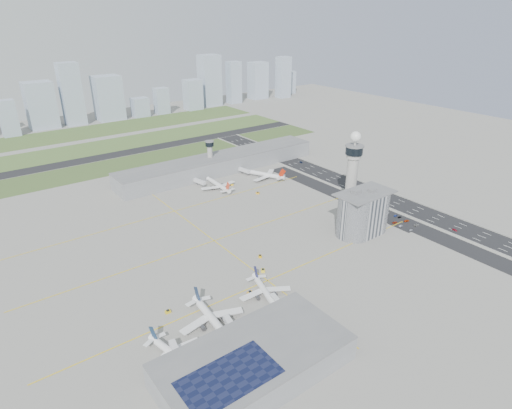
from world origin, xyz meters
TOP-DOWN VIEW (x-y plane):
  - ground at (0.00, 0.00)m, footprint 1000.00×1000.00m
  - grass_strip_0 at (-20.00, 225.00)m, footprint 480.00×50.00m
  - grass_strip_1 at (-20.00, 300.00)m, footprint 480.00×60.00m
  - grass_strip_2 at (-20.00, 380.00)m, footprint 480.00×70.00m
  - runway at (-20.00, 262.00)m, footprint 480.00×22.00m
  - highway at (115.00, 0.00)m, footprint 28.00×500.00m
  - barrier_left at (101.00, 0.00)m, footprint 0.60×500.00m
  - barrier_right at (129.00, 0.00)m, footprint 0.60×500.00m
  - landside_road at (90.00, -10.00)m, footprint 18.00×260.00m
  - parking_lot at (88.00, -22.00)m, footprint 20.00×44.00m
  - taxiway_line_h_0 at (-40.00, -30.00)m, footprint 260.00×0.60m
  - taxiway_line_h_1 at (-40.00, 30.00)m, footprint 260.00×0.60m
  - taxiway_line_h_2 at (-40.00, 90.00)m, footprint 260.00×0.60m
  - taxiway_line_v at (-40.00, 30.00)m, footprint 0.60×260.00m
  - control_tower at (72.00, 8.00)m, footprint 14.00×14.00m
  - secondary_tower at (30.00, 150.00)m, footprint 8.60×8.60m
  - admin_building at (51.99, -22.00)m, footprint 42.00×24.00m
  - terminal_pier at (40.00, 148.00)m, footprint 210.00×32.00m
  - near_terminal at (-88.07, -82.02)m, footprint 84.00×42.00m
  - airplane_near_a at (-112.89, -53.86)m, footprint 35.98×40.04m
  - airplane_near_b at (-86.29, -44.02)m, footprint 38.38×44.02m
  - airplane_near_c at (-50.39, -41.73)m, footprint 39.11×42.81m
  - airplane_far_a at (13.89, 110.91)m, footprint 35.84×41.55m
  - airplane_far_b at (63.15, 106.55)m, footprint 50.68×53.77m
  - jet_bridge_near_0 at (-113.00, -61.00)m, footprint 5.39×14.31m
  - jet_bridge_near_1 at (-83.00, -61.00)m, footprint 5.39×14.31m
  - jet_bridge_near_2 at (-53.00, -61.00)m, footprint 5.39×14.31m
  - jet_bridge_far_0 at (2.00, 132.00)m, footprint 5.39×14.31m
  - jet_bridge_far_1 at (52.00, 132.00)m, footprint 5.39×14.31m
  - tug_0 at (-100.39, -21.74)m, footprint 3.08×2.23m
  - tug_1 at (-55.82, -34.21)m, footprint 3.08×2.13m
  - tug_2 at (-36.25, -20.69)m, footprint 3.66×3.95m
  - tug_3 at (-27.51, -6.27)m, footprint 3.04×3.34m
  - tug_4 at (27.87, 109.27)m, footprint 3.49×3.94m
  - tug_5 at (34.42, 78.68)m, footprint 3.52×3.77m
  - car_lot_0 at (82.70, -42.49)m, footprint 3.35×1.66m
  - car_lot_1 at (82.01, -34.31)m, footprint 3.69×1.39m
  - car_lot_2 at (83.24, -28.11)m, footprint 4.50×2.42m
  - car_lot_3 at (82.12, -19.76)m, footprint 4.43×2.16m
  - car_lot_4 at (82.42, -14.16)m, footprint 3.67×1.54m
  - car_lot_5 at (82.52, -4.25)m, footprint 3.39×1.29m
  - car_lot_6 at (92.61, -40.36)m, footprint 4.68×2.21m
  - car_lot_7 at (92.70, -31.62)m, footprint 4.65×2.48m
  - car_lot_8 at (93.92, -24.53)m, footprint 3.53×1.62m
  - car_lot_9 at (93.42, -21.16)m, footprint 3.87×1.74m
  - car_lot_10 at (91.91, -13.90)m, footprint 4.85×2.74m
  - car_lot_11 at (92.23, -5.09)m, footprint 3.78×1.64m
  - car_hw_0 at (108.12, -61.56)m, footprint 1.75×3.77m
  - car_hw_1 at (113.89, 41.67)m, footprint 1.65×3.61m
  - car_hw_2 at (121.30, 118.45)m, footprint 2.62×4.52m
  - car_hw_4 at (108.11, 179.18)m, footprint 1.86×3.63m
  - skyline_bldg_6 at (-102.68, 417.90)m, footprint 20.04×16.03m
  - skyline_bldg_7 at (-59.44, 436.89)m, footprint 35.76×28.61m
  - skyline_bldg_8 at (-19.42, 431.56)m, footprint 26.33×21.06m
  - skyline_bldg_9 at (30.27, 432.32)m, footprint 36.96×29.57m
  - skyline_bldg_10 at (73.27, 423.68)m, footprint 23.01×18.41m
  - skyline_bldg_11 at (108.28, 423.34)m, footprint 20.22×16.18m
  - skyline_bldg_12 at (162.17, 421.29)m, footprint 26.14×20.92m
  - skyline_bldg_13 at (201.27, 433.27)m, footprint 32.26×25.81m
  - skyline_bldg_14 at (244.74, 426.38)m, footprint 21.59×17.28m
  - skyline_bldg_15 at (302.83, 435.54)m, footprint 30.25×24.20m
  - skyline_bldg_16 at (345.49, 415.96)m, footprint 23.04×18.43m
  - skyline_bldg_17 at (382.05, 443.29)m, footprint 22.64×18.11m

SIDE VIEW (x-z plane):
  - ground at x=0.00m, z-range 0.00..0.00m
  - taxiway_line_h_0 at x=-40.00m, z-range 0.00..0.01m
  - taxiway_line_h_1 at x=-40.00m, z-range 0.00..0.01m
  - taxiway_line_h_2 at x=-40.00m, z-range 0.00..0.01m
  - taxiway_line_v at x=-40.00m, z-range 0.00..0.01m
  - grass_strip_0 at x=-20.00m, z-range 0.00..0.08m
  - grass_strip_1 at x=-20.00m, z-range 0.00..0.08m
  - grass_strip_2 at x=-20.00m, z-range 0.00..0.08m
  - landside_road at x=90.00m, z-range 0.00..0.08m
  - highway at x=115.00m, z-range 0.00..0.10m
  - parking_lot at x=88.00m, z-range 0.00..0.10m
  - runway at x=-20.00m, z-range 0.01..0.11m
  - car_lot_11 at x=92.23m, z-range 0.00..1.08m
  - car_lot_0 at x=82.70m, z-range 0.00..1.10m
  - car_lot_5 at x=82.52m, z-range 0.00..1.10m
  - car_hw_1 at x=113.89m, z-range 0.00..1.15m
  - car_lot_8 at x=93.92m, z-range 0.00..1.17m
  - car_hw_4 at x=108.11m, z-range 0.00..1.18m
  - car_hw_2 at x=121.30m, z-range 0.00..1.18m
  - barrier_left at x=101.00m, z-range 0.00..1.20m
  - barrier_right at x=129.00m, z-range 0.00..1.20m
  - car_lot_2 at x=83.24m, z-range 0.00..1.20m
  - car_lot_1 at x=82.01m, z-range 0.00..1.20m
  - car_lot_9 at x=93.42m, z-range 0.00..1.23m
  - car_lot_4 at x=82.42m, z-range 0.00..1.24m
  - car_lot_3 at x=82.12m, z-range 0.00..1.24m
  - car_hw_0 at x=108.12m, z-range 0.00..1.25m
  - car_lot_10 at x=91.91m, z-range 0.00..1.28m
  - car_lot_7 at x=92.70m, z-range 0.00..1.28m
  - car_lot_6 at x=92.61m, z-range 0.00..1.29m
  - tug_3 at x=-27.51m, z-range 0.00..1.60m
  - tug_0 at x=-100.39m, z-range 0.00..1.71m
  - tug_1 at x=-55.82m, z-range 0.00..1.78m
  - tug_5 at x=34.42m, z-range 0.00..1.81m
  - tug_2 at x=-36.25m, z-range 0.00..1.89m
  - tug_4 at x=27.87m, z-range 0.00..1.91m
  - jet_bridge_near_0 at x=-113.00m, z-range 0.00..5.70m
  - jet_bridge_near_1 at x=-83.00m, z-range 0.00..5.70m
  - jet_bridge_near_2 at x=-53.00m, z-range 0.00..5.70m
  - jet_bridge_far_0 at x=2.00m, z-range 0.00..5.70m
  - jet_bridge_far_1 at x=52.00m, z-range 0.00..5.70m
  - airplane_near_a at x=-112.89m, z-range 0.00..9.74m
  - airplane_near_c at x=-50.39m, z-range 0.00..10.03m
  - airplane_far_a at x=13.89m, z-range 0.00..11.20m
  - airplane_near_b at x=-86.29m, z-range 0.00..11.54m
  - airplane_far_b at x=63.15m, z-range 0.00..11.90m
  - near_terminal at x=-88.07m, z-range -0.07..12.93m
  - terminal_pier at x=40.00m, z-range 0.00..15.80m
  - skyline_bldg_10 at x=73.27m, z-range 0.00..27.75m
  - admin_building at x=51.99m, z-range -1.45..32.05m
  - secondary_tower at x=30.00m, z-range 2.85..34.75m
  - skyline_bldg_11 at x=108.28m, z-range 0.00..38.97m
  - skyline_bldg_17 at x=382.05m, z-range 0.00..41.06m
  - skyline_bldg_6 at x=-102.68m, z-range 0.00..45.20m
  - skyline_bldg_12 at x=162.17m, z-range 0.00..46.89m
  - skyline_bldg_7 at x=-59.44m, z-range 0.00..61.22m
  - skyline_bldg_9 at x=30.27m, z-range 0.00..62.11m
  - skyline_bldg_15 at x=302.83m, z-range 0.00..63.40m
  - skyline_bldg_14 at x=244.74m, z-range 0.00..68.75m
  - control_tower at x=72.00m, z-range 2.79..67.29m
  - skyline_bldg_16 at x=345.49m, z-range 0.00..71.56m
  - skyline_bldg_13 at x=201.27m, z-range 0.00..81.20m
  - skyline_bldg_8 at x=-19.42m, z-range 0.00..83.39m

